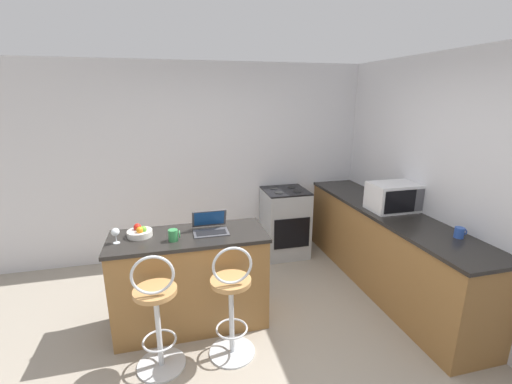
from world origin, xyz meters
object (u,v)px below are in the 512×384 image
(bar_stool_far, at_px, (232,304))
(microwave, at_px, (394,197))
(laptop, at_px, (210,226))
(bar_stool_near, at_px, (157,315))
(stove_range, at_px, (285,222))
(mug_blue, at_px, (460,232))
(mug_green, at_px, (174,235))
(fruit_bowl, at_px, (140,232))
(wine_glass_short, at_px, (115,233))

(bar_stool_far, height_order, microwave, microwave)
(bar_stool_far, xyz_separation_m, laptop, (-0.09, 0.56, 0.49))
(bar_stool_near, height_order, stove_range, bar_stool_near)
(bar_stool_near, bearing_deg, mug_blue, -3.05)
(bar_stool_near, distance_m, mug_green, 0.67)
(bar_stool_near, height_order, fruit_bowl, bar_stool_near)
(mug_green, xyz_separation_m, mug_blue, (2.50, -0.57, -0.00))
(stove_range, bearing_deg, wine_glass_short, -147.39)
(fruit_bowl, height_order, wine_glass_short, wine_glass_short)
(microwave, xyz_separation_m, mug_blue, (0.10, -0.83, -0.10))
(stove_range, height_order, wine_glass_short, wine_glass_short)
(mug_green, bearing_deg, microwave, 6.16)
(wine_glass_short, bearing_deg, laptop, 4.69)
(mug_blue, bearing_deg, stove_range, 117.38)
(mug_green, height_order, mug_blue, mug_green)
(bar_stool_far, height_order, wine_glass_short, wine_glass_short)
(bar_stool_near, relative_size, mug_blue, 10.49)
(mug_green, distance_m, wine_glass_short, 0.49)
(fruit_bowl, bearing_deg, microwave, 1.73)
(microwave, bearing_deg, bar_stool_far, -160.82)
(mug_blue, relative_size, fruit_bowl, 0.45)
(bar_stool_near, bearing_deg, bar_stool_far, 0.00)
(laptop, bearing_deg, mug_blue, -18.06)
(wine_glass_short, bearing_deg, bar_stool_far, -28.35)
(stove_range, relative_size, mug_green, 9.16)
(bar_stool_far, distance_m, mug_blue, 2.13)
(laptop, xyz_separation_m, mug_green, (-0.34, -0.14, 0.00))
(microwave, relative_size, mug_blue, 5.23)
(bar_stool_far, xyz_separation_m, mug_blue, (2.07, -0.14, 0.49))
(laptop, bearing_deg, mug_green, -158.07)
(bar_stool_far, relative_size, wine_glass_short, 7.60)
(bar_stool_near, bearing_deg, microwave, 14.92)
(laptop, distance_m, mug_green, 0.37)
(bar_stool_far, relative_size, mug_blue, 10.49)
(microwave, bearing_deg, mug_green, -173.84)
(wine_glass_short, bearing_deg, bar_stool_near, -57.39)
(wine_glass_short, bearing_deg, fruit_bowl, 29.82)
(mug_green, bearing_deg, wine_glass_short, 171.86)
(microwave, relative_size, stove_range, 0.55)
(mug_blue, distance_m, wine_glass_short, 3.06)
(bar_stool_far, relative_size, laptop, 3.25)
(laptop, bearing_deg, bar_stool_near, -132.15)
(stove_range, bearing_deg, bar_stool_far, -121.35)
(mug_blue, distance_m, fruit_bowl, 2.90)
(laptop, bearing_deg, fruit_bowl, 176.38)
(stove_range, distance_m, mug_blue, 2.22)
(bar_stool_near, xyz_separation_m, bar_stool_far, (0.60, 0.00, 0.00))
(bar_stool_near, height_order, mug_green, bar_stool_near)
(bar_stool_near, height_order, microwave, microwave)
(microwave, bearing_deg, mug_blue, -82.81)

